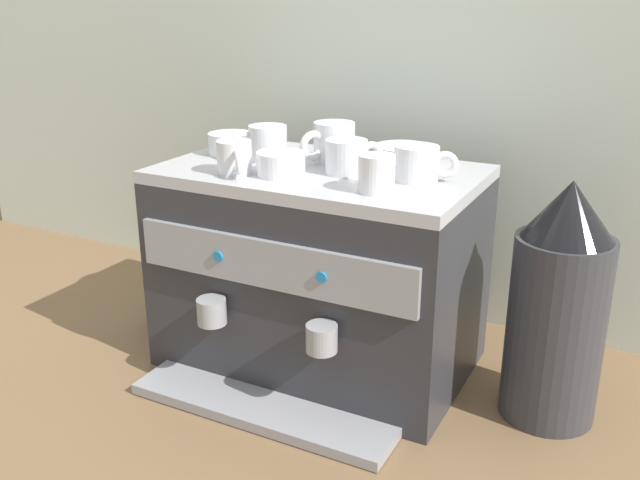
% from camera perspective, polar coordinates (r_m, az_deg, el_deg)
% --- Properties ---
extents(ground_plane, '(4.00, 4.00, 0.00)m').
position_cam_1_polar(ground_plane, '(1.54, 0.00, -9.53)').
color(ground_plane, brown).
extents(tiled_backsplash_wall, '(2.80, 0.03, 0.96)m').
position_cam_1_polar(tiled_backsplash_wall, '(1.69, 5.61, 10.30)').
color(tiled_backsplash_wall, silver).
rests_on(tiled_backsplash_wall, ground_plane).
extents(espresso_machine, '(0.61, 0.49, 0.42)m').
position_cam_1_polar(espresso_machine, '(1.45, -0.09, -2.40)').
color(espresso_machine, '#2D2D33').
rests_on(espresso_machine, ground_plane).
extents(ceramic_cup_0, '(0.09, 0.12, 0.08)m').
position_cam_1_polar(ceramic_cup_0, '(1.42, 1.07, 7.89)').
color(ceramic_cup_0, white).
rests_on(ceramic_cup_0, espresso_machine).
extents(ceramic_cup_1, '(0.10, 0.10, 0.07)m').
position_cam_1_polar(ceramic_cup_1, '(1.45, -4.42, 7.83)').
color(ceramic_cup_1, white).
rests_on(ceramic_cup_1, espresso_machine).
extents(ceramic_cup_2, '(0.10, 0.10, 0.06)m').
position_cam_1_polar(ceramic_cup_2, '(1.34, 2.31, 6.77)').
color(ceramic_cup_2, white).
rests_on(ceramic_cup_2, espresso_machine).
extents(ceramic_cup_3, '(0.12, 0.08, 0.06)m').
position_cam_1_polar(ceramic_cup_3, '(1.30, 7.96, 6.15)').
color(ceramic_cup_3, white).
rests_on(ceramic_cup_3, espresso_machine).
extents(ceramic_cup_4, '(0.08, 0.09, 0.07)m').
position_cam_1_polar(ceramic_cup_4, '(1.22, 4.54, 5.42)').
color(ceramic_cup_4, white).
rests_on(ceramic_cup_4, espresso_machine).
extents(ceramic_cup_5, '(0.08, 0.09, 0.06)m').
position_cam_1_polar(ceramic_cup_5, '(1.34, -6.93, 6.62)').
color(ceramic_cup_5, white).
rests_on(ceramic_cup_5, espresso_machine).
extents(ceramic_bowl_0, '(0.09, 0.09, 0.04)m').
position_cam_1_polar(ceramic_bowl_0, '(1.33, -3.18, 6.13)').
color(ceramic_bowl_0, white).
rests_on(ceramic_bowl_0, espresso_machine).
extents(ceramic_bowl_1, '(0.12, 0.12, 0.04)m').
position_cam_1_polar(ceramic_bowl_1, '(1.42, 6.73, 6.79)').
color(ceramic_bowl_1, white).
rests_on(ceramic_bowl_1, espresso_machine).
extents(ceramic_bowl_2, '(0.10, 0.10, 0.04)m').
position_cam_1_polar(ceramic_bowl_2, '(1.51, -7.22, 7.70)').
color(ceramic_bowl_2, white).
rests_on(ceramic_bowl_2, espresso_machine).
extents(coffee_grinder, '(0.17, 0.17, 0.45)m').
position_cam_1_polar(coffee_grinder, '(1.33, 18.70, -5.15)').
color(coffee_grinder, '#333338').
rests_on(coffee_grinder, ground_plane).
extents(milk_pitcher, '(0.08, 0.08, 0.12)m').
position_cam_1_polar(milk_pitcher, '(1.72, -12.58, -4.62)').
color(milk_pitcher, '#B7B7BC').
rests_on(milk_pitcher, ground_plane).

